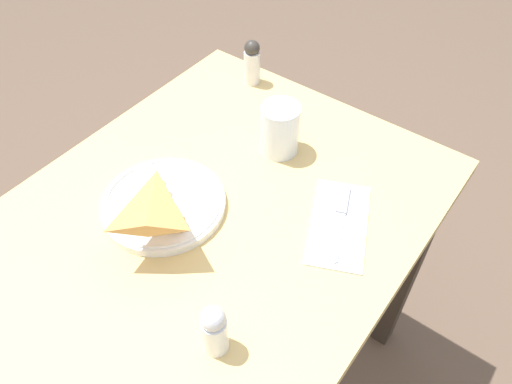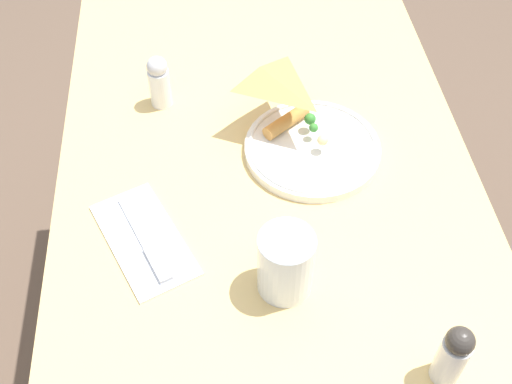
{
  "view_description": "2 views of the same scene",
  "coord_description": "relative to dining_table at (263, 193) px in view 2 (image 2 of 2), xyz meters",
  "views": [
    {
      "loc": [
        0.36,
        0.42,
        1.44
      ],
      "look_at": [
        -0.13,
        0.05,
        0.77
      ],
      "focal_mm": 35.0,
      "sensor_mm": 36.0,
      "label": 1
    },
    {
      "loc": [
        -0.77,
        0.09,
        1.52
      ],
      "look_at": [
        -0.16,
        0.03,
        0.81
      ],
      "focal_mm": 45.0,
      "sensor_mm": 36.0,
      "label": 2
    }
  ],
  "objects": [
    {
      "name": "napkin_folded",
      "position": [
        -0.18,
        0.2,
        0.13
      ],
      "size": [
        0.23,
        0.17,
        0.0
      ],
      "rotation": [
        0.0,
        0.0,
        0.42
      ],
      "color": "silver",
      "rests_on": "dining_table"
    },
    {
      "name": "ground_plane",
      "position": [
        0.0,
        0.0,
        -0.61
      ],
      "size": [
        6.0,
        6.0,
        0.0
      ],
      "primitive_type": "plane",
      "color": "brown"
    },
    {
      "name": "pepper_shaker",
      "position": [
        -0.44,
        -0.19,
        0.18
      ],
      "size": [
        0.04,
        0.04,
        0.11
      ],
      "color": "silver",
      "rests_on": "dining_table"
    },
    {
      "name": "dining_table",
      "position": [
        0.0,
        0.0,
        0.0
      ],
      "size": [
        0.99,
        0.69,
        0.74
      ],
      "color": "#DBB770",
      "rests_on": "ground_plane"
    },
    {
      "name": "plate_pizza",
      "position": [
        -0.02,
        -0.08,
        0.14
      ],
      "size": [
        0.23,
        0.23,
        0.05
      ],
      "color": "white",
      "rests_on": "dining_table"
    },
    {
      "name": "butter_knife",
      "position": [
        -0.19,
        0.2,
        0.13
      ],
      "size": [
        0.17,
        0.09,
        0.01
      ],
      "rotation": [
        0.0,
        0.0,
        0.4
      ],
      "color": "#B2B2B7",
      "rests_on": "napkin_folded"
    },
    {
      "name": "salt_shaker",
      "position": [
        0.13,
        0.17,
        0.18
      ],
      "size": [
        0.04,
        0.04,
        0.1
      ],
      "color": "white",
      "rests_on": "dining_table"
    },
    {
      "name": "milk_glass",
      "position": [
        -0.28,
        0.0,
        0.17
      ],
      "size": [
        0.08,
        0.08,
        0.11
      ],
      "color": "white",
      "rests_on": "dining_table"
    }
  ]
}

